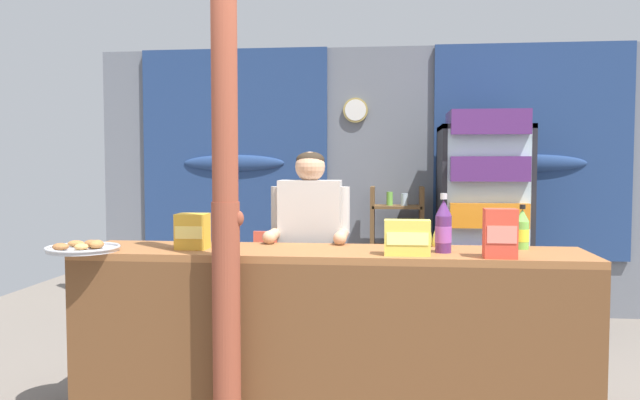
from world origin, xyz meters
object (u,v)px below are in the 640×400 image
object	(u,v)px
drink_fridge	(484,211)
banana_bunch	(429,236)
timber_post	(226,212)
shopkeeper	(310,239)
snack_box_choco_powder	(192,231)
snack_box_instant_noodle	(407,238)
snack_box_crackers	(500,233)
stall_counter	(328,320)
soda_bottle_grape_soda	(443,228)
soda_bottle_lime_soda	(522,230)
bottle_shelf_rack	(397,251)
plastic_lawn_chair	(275,278)
pastry_tray	(83,248)

from	to	relation	value
drink_fridge	banana_bunch	world-z (taller)	drink_fridge
timber_post	shopkeeper	xyz separation A→B (m)	(0.32, 0.85, -0.24)
drink_fridge	banana_bunch	size ratio (longest dim) A/B	6.81
snack_box_choco_powder	timber_post	bearing A→B (deg)	-49.77
snack_box_instant_noodle	snack_box_crackers	world-z (taller)	snack_box_crackers
stall_counter	soda_bottle_grape_soda	distance (m)	0.80
soda_bottle_lime_soda	snack_box_crackers	world-z (taller)	snack_box_crackers
bottle_shelf_rack	soda_bottle_grape_soda	xyz separation A→B (m)	(0.22, -2.29, 0.45)
stall_counter	plastic_lawn_chair	distance (m)	1.72
soda_bottle_grape_soda	snack_box_crackers	size ratio (longest dim) A/B	1.27
stall_counter	banana_bunch	distance (m)	0.76
soda_bottle_grape_soda	snack_box_choco_powder	xyz separation A→B (m)	(-1.39, -0.01, -0.04)
snack_box_instant_noodle	shopkeeper	bearing A→B (deg)	133.26
snack_box_crackers	pastry_tray	bearing A→B (deg)	-179.89
shopkeeper	snack_box_choco_powder	size ratio (longest dim) A/B	7.53
shopkeeper	soda_bottle_grape_soda	bearing A→B (deg)	-32.94
timber_post	banana_bunch	bearing A→B (deg)	28.28
snack_box_crackers	snack_box_choco_powder	bearing A→B (deg)	174.46
soda_bottle_grape_soda	snack_box_choco_powder	bearing A→B (deg)	-179.61
soda_bottle_lime_soda	banana_bunch	distance (m)	0.52
drink_fridge	snack_box_choco_powder	bearing A→B (deg)	-133.00
plastic_lawn_chair	snack_box_crackers	world-z (taller)	snack_box_crackers
soda_bottle_grape_soda	pastry_tray	bearing A→B (deg)	-174.89
plastic_lawn_chair	soda_bottle_grape_soda	distance (m)	2.05
drink_fridge	soda_bottle_grape_soda	world-z (taller)	drink_fridge
drink_fridge	soda_bottle_grape_soda	xyz separation A→B (m)	(-0.50, -2.02, 0.06)
soda_bottle_grape_soda	plastic_lawn_chair	bearing A→B (deg)	127.90
snack_box_choco_powder	snack_box_crackers	distance (m)	1.67
snack_box_crackers	pastry_tray	xyz separation A→B (m)	(-2.22, -0.00, -0.11)
soda_bottle_grape_soda	pastry_tray	size ratio (longest dim) A/B	0.81
plastic_lawn_chair	snack_box_choco_powder	bearing A→B (deg)	-96.74
plastic_lawn_chair	snack_box_crackers	size ratio (longest dim) A/B	3.41
bottle_shelf_rack	snack_box_instant_noodle	world-z (taller)	bottle_shelf_rack
snack_box_crackers	drink_fridge	bearing A→B (deg)	83.97
timber_post	banana_bunch	distance (m)	1.20
bottle_shelf_rack	shopkeeper	xyz separation A→B (m)	(-0.56, -1.77, 0.31)
stall_counter	shopkeeper	size ratio (longest dim) A/B	1.88
soda_bottle_lime_soda	pastry_tray	xyz separation A→B (m)	(-2.41, -0.36, -0.09)
plastic_lawn_chair	pastry_tray	bearing A→B (deg)	-113.53
drink_fridge	shopkeeper	world-z (taller)	drink_fridge
soda_bottle_lime_soda	banana_bunch	xyz separation A→B (m)	(-0.52, 0.03, -0.05)
shopkeeper	soda_bottle_grape_soda	world-z (taller)	shopkeeper
stall_counter	snack_box_crackers	xyz separation A→B (m)	(0.89, -0.10, 0.49)
drink_fridge	pastry_tray	bearing A→B (deg)	-138.25
timber_post	soda_bottle_grape_soda	bearing A→B (deg)	16.96
bottle_shelf_rack	plastic_lawn_chair	size ratio (longest dim) A/B	1.41
timber_post	plastic_lawn_chair	world-z (taller)	timber_post
banana_bunch	pastry_tray	bearing A→B (deg)	-168.09
snack_box_crackers	bottle_shelf_rack	bearing A→B (deg)	101.39
shopkeeper	snack_box_crackers	distance (m)	1.27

